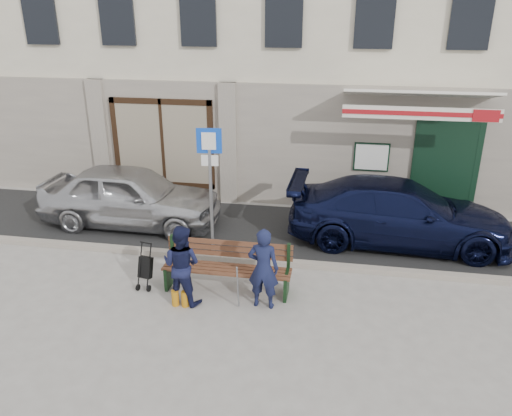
% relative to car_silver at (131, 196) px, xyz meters
% --- Properties ---
extents(ground, '(80.00, 80.00, 0.00)m').
position_rel_car_silver_xyz_m(ground, '(3.40, -2.97, -0.74)').
color(ground, '#9E9991').
rests_on(ground, ground).
extents(asphalt_lane, '(60.00, 3.20, 0.01)m').
position_rel_car_silver_xyz_m(asphalt_lane, '(3.40, 0.13, -0.73)').
color(asphalt_lane, '#282828').
rests_on(asphalt_lane, ground).
extents(curb, '(60.00, 0.18, 0.12)m').
position_rel_car_silver_xyz_m(curb, '(3.40, -1.47, -0.68)').
color(curb, '#9E9384').
rests_on(curb, ground).
extents(building, '(20.00, 8.27, 10.00)m').
position_rel_car_silver_xyz_m(building, '(3.41, 5.48, 4.24)').
color(building, beige).
rests_on(building, ground).
extents(car_silver, '(4.36, 1.81, 1.48)m').
position_rel_car_silver_xyz_m(car_silver, '(0.00, 0.00, 0.00)').
color(car_silver, '#B9BABE').
rests_on(car_silver, ground).
extents(car_navy, '(4.96, 2.13, 1.42)m').
position_rel_car_silver_xyz_m(car_navy, '(6.30, 0.08, -0.03)').
color(car_navy, black).
rests_on(car_navy, ground).
extents(parking_sign, '(0.51, 0.10, 2.75)m').
position_rel_car_silver_xyz_m(parking_sign, '(2.32, -1.17, 1.11)').
color(parking_sign, gray).
rests_on(parking_sign, ground).
extents(bench, '(2.40, 1.17, 0.98)m').
position_rel_car_silver_xyz_m(bench, '(2.93, -2.61, -0.28)').
color(bench, brown).
rests_on(bench, ground).
extents(man, '(0.57, 0.39, 1.51)m').
position_rel_car_silver_xyz_m(man, '(3.72, -3.02, 0.01)').
color(man, '#151A3B').
rests_on(man, ground).
extents(woman, '(0.82, 0.70, 1.48)m').
position_rel_car_silver_xyz_m(woman, '(2.27, -3.12, 0.00)').
color(woman, '#141838').
rests_on(woman, ground).
extents(stroller, '(0.29, 0.39, 0.88)m').
position_rel_car_silver_xyz_m(stroller, '(1.42, -2.75, -0.35)').
color(stroller, black).
rests_on(stroller, ground).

